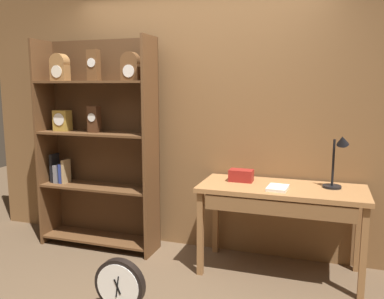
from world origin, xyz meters
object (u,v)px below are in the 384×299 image
object	(u,v)px
open_repair_manual	(278,188)
bookshelf	(96,141)
workbench	(281,198)
desk_lamp	(338,159)
toolbox_small	(241,175)
round_clock_large	(120,286)

from	to	relation	value
open_repair_manual	bookshelf	bearing A→B (deg)	178.61
open_repair_manual	workbench	bearing A→B (deg)	78.27
bookshelf	desk_lamp	size ratio (longest dim) A/B	4.44
bookshelf	desk_lamp	bearing A→B (deg)	0.12
desk_lamp	toolbox_small	bearing A→B (deg)	179.41
desk_lamp	toolbox_small	distance (m)	0.83
bookshelf	desk_lamp	distance (m)	2.29
workbench	open_repair_manual	bearing A→B (deg)	-105.55
bookshelf	round_clock_large	bearing A→B (deg)	-52.22
desk_lamp	open_repair_manual	bearing A→B (deg)	-159.53
bookshelf	toolbox_small	xyz separation A→B (m)	(1.48, 0.01, -0.25)
toolbox_small	open_repair_manual	xyz separation A→B (m)	(0.34, -0.18, -0.04)
workbench	desk_lamp	bearing A→B (deg)	11.56
open_repair_manual	round_clock_large	xyz separation A→B (m)	(-0.98, -0.92, -0.58)
workbench	round_clock_large	bearing A→B (deg)	-135.10
workbench	toolbox_small	xyz separation A→B (m)	(-0.37, 0.10, 0.15)
workbench	bookshelf	bearing A→B (deg)	177.38
workbench	round_clock_large	world-z (taller)	workbench
desk_lamp	round_clock_large	world-z (taller)	desk_lamp
toolbox_small	round_clock_large	bearing A→B (deg)	-120.12
round_clock_large	desk_lamp	bearing A→B (deg)	37.12
workbench	open_repair_manual	xyz separation A→B (m)	(-0.02, -0.08, 0.10)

